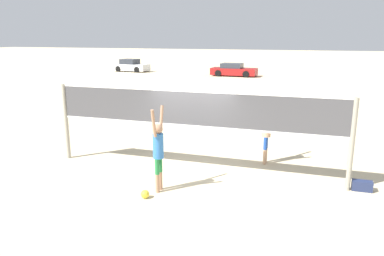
% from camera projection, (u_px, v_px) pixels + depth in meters
% --- Properties ---
extents(ground_plane, '(200.00, 200.00, 0.00)m').
position_uv_depth(ground_plane, '(192.00, 172.00, 11.35)').
color(ground_plane, beige).
extents(volleyball_net, '(8.89, 0.13, 2.50)m').
position_uv_depth(volleyball_net, '(192.00, 115.00, 10.93)').
color(volleyball_net, gray).
rests_on(volleyball_net, ground_plane).
extents(player_spiker, '(0.28, 0.72, 2.27)m').
position_uv_depth(player_spiker, '(158.00, 148.00, 9.68)').
color(player_spiker, tan).
rests_on(player_spiker, ground_plane).
extents(player_blocker, '(0.28, 0.71, 2.21)m').
position_uv_depth(player_blocker, '(266.00, 128.00, 11.85)').
color(player_blocker, tan).
rests_on(player_blocker, ground_plane).
extents(volleyball, '(0.22, 0.22, 0.22)m').
position_uv_depth(volleyball, '(145.00, 194.00, 9.50)').
color(volleyball, yellow).
rests_on(volleyball, ground_plane).
extents(gear_bag, '(0.51, 0.24, 0.27)m').
position_uv_depth(gear_bag, '(362.00, 186.00, 9.96)').
color(gear_bag, navy).
rests_on(gear_bag, ground_plane).
extents(parked_car_near, '(4.64, 2.05, 1.29)m').
position_uv_depth(parked_car_near, '(234.00, 70.00, 37.94)').
color(parked_car_near, maroon).
rests_on(parked_car_near, ground_plane).
extents(parked_car_far, '(4.18, 2.20, 1.41)m').
position_uv_depth(parked_car_far, '(131.00, 66.00, 42.78)').
color(parked_car_far, silver).
rests_on(parked_car_far, ground_plane).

